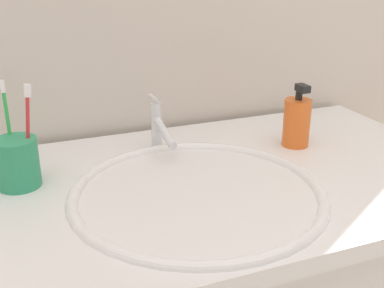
% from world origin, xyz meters
% --- Properties ---
extents(sink_basin, '(0.49, 0.49, 0.10)m').
position_xyz_m(sink_basin, '(0.01, -0.06, 0.80)').
color(sink_basin, white).
rests_on(sink_basin, vanity_counter).
extents(faucet, '(0.02, 0.16, 0.12)m').
position_xyz_m(faucet, '(0.01, 0.17, 0.89)').
color(faucet, silver).
rests_on(faucet, sink_basin).
extents(toothbrush_cup, '(0.08, 0.08, 0.10)m').
position_xyz_m(toothbrush_cup, '(-0.31, 0.10, 0.88)').
color(toothbrush_cup, '#2D9966').
rests_on(toothbrush_cup, vanity_counter).
extents(toothbrush_green, '(0.01, 0.04, 0.20)m').
position_xyz_m(toothbrush_green, '(-0.31, 0.14, 0.95)').
color(toothbrush_green, green).
rests_on(toothbrush_green, toothbrush_cup).
extents(toothbrush_red, '(0.03, 0.01, 0.20)m').
position_xyz_m(toothbrush_red, '(-0.28, 0.10, 0.95)').
color(toothbrush_red, red).
rests_on(toothbrush_red, toothbrush_cup).
extents(soap_dispenser, '(0.06, 0.06, 0.15)m').
position_xyz_m(soap_dispenser, '(0.32, 0.09, 0.89)').
color(soap_dispenser, orange).
rests_on(soap_dispenser, vanity_counter).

